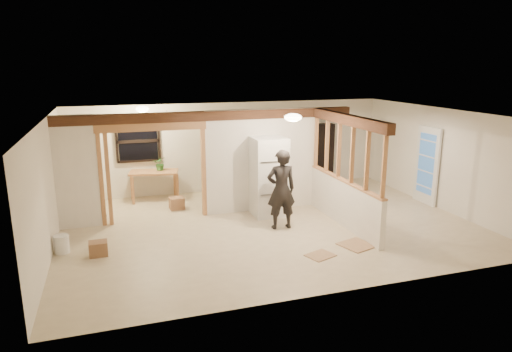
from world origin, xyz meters
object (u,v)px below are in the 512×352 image
object	(u,v)px
woman	(281,189)
shop_vac	(97,207)
refrigerator	(269,177)
work_table	(154,185)
bookshelf	(318,154)

from	to	relation	value
woman	shop_vac	size ratio (longest dim) A/B	3.41
refrigerator	shop_vac	xyz separation A→B (m)	(-3.93, 1.00, -0.68)
work_table	shop_vac	size ratio (longest dim) A/B	2.41
refrigerator	work_table	xyz separation A→B (m)	(-2.49, 2.08, -0.55)
woman	shop_vac	world-z (taller)	woman
work_table	shop_vac	xyz separation A→B (m)	(-1.44, -1.09, -0.13)
refrigerator	work_table	size ratio (longest dim) A/B	1.50
refrigerator	work_table	distance (m)	3.29
woman	bookshelf	xyz separation A→B (m)	(2.41, 3.24, 0.02)
refrigerator	bookshelf	size ratio (longest dim) A/B	1.03
work_table	refrigerator	bearing A→B (deg)	-27.88
refrigerator	work_table	world-z (taller)	refrigerator
woman	shop_vac	bearing A→B (deg)	-24.57
bookshelf	woman	bearing A→B (deg)	-126.71
work_table	bookshelf	xyz separation A→B (m)	(4.85, 0.18, 0.52)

